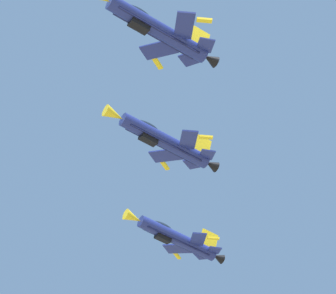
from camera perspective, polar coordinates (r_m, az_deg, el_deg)
fighter_jet_left_wing at (r=87.33m, az=-0.86°, el=8.28°), size 15.77×9.89×4.84m
fighter_jet_right_wing at (r=97.74m, az=-0.34°, el=0.49°), size 15.77×9.78×4.97m
fighter_jet_left_outer at (r=112.14m, az=0.55°, el=-6.34°), size 15.77×9.70×5.05m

